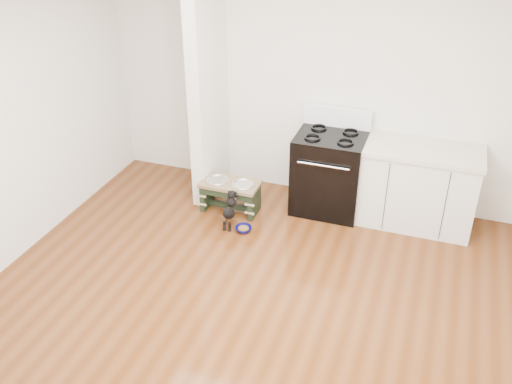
# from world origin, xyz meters

# --- Properties ---
(ground) EXTENTS (5.00, 5.00, 0.00)m
(ground) POSITION_xyz_m (0.00, 0.00, 0.00)
(ground) COLOR #4F260E
(ground) RESTS_ON ground
(room_shell) EXTENTS (5.00, 5.00, 5.00)m
(room_shell) POSITION_xyz_m (0.00, 0.00, 1.62)
(room_shell) COLOR silver
(room_shell) RESTS_ON ground
(partition_wall) EXTENTS (0.15, 0.80, 2.70)m
(partition_wall) POSITION_xyz_m (-1.18, 2.10, 1.35)
(partition_wall) COLOR silver
(partition_wall) RESTS_ON ground
(oven_range) EXTENTS (0.76, 0.69, 1.14)m
(oven_range) POSITION_xyz_m (0.25, 2.16, 0.48)
(oven_range) COLOR black
(oven_range) RESTS_ON ground
(cabinet_run) EXTENTS (1.24, 0.64, 0.91)m
(cabinet_run) POSITION_xyz_m (1.23, 2.18, 0.45)
(cabinet_run) COLOR silver
(cabinet_run) RESTS_ON ground
(dog_feeder) EXTENTS (0.66, 0.35, 0.38)m
(dog_feeder) POSITION_xyz_m (-0.79, 1.73, 0.26)
(dog_feeder) COLOR black
(dog_feeder) RESTS_ON ground
(puppy) EXTENTS (0.12, 0.34, 0.40)m
(puppy) POSITION_xyz_m (-0.67, 1.42, 0.22)
(puppy) COLOR black
(puppy) RESTS_ON ground
(floor_bowl) EXTENTS (0.20, 0.20, 0.06)m
(floor_bowl) POSITION_xyz_m (-0.49, 1.37, 0.03)
(floor_bowl) COLOR #0C0C54
(floor_bowl) RESTS_ON ground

